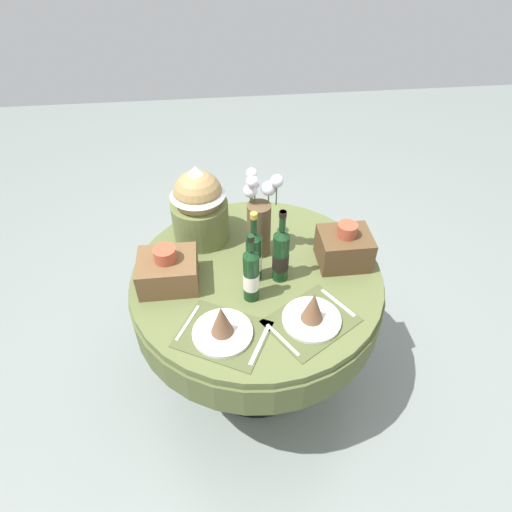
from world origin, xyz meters
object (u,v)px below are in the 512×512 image
wine_bottle_left (254,255)px  woven_basket_side_left (168,270)px  dining_table (257,294)px  place_setting_left (222,327)px  woven_basket_side_right (344,247)px  flower_vase (259,217)px  wine_bottle_rear (281,255)px  place_setting_right (312,314)px  gift_tub_back_left (199,202)px  wine_bottle_centre (251,275)px

wine_bottle_left → woven_basket_side_left: wine_bottle_left is taller
dining_table → wine_bottle_left: bearing=-122.0°
place_setting_left → woven_basket_side_right: 0.69m
flower_vase → wine_bottle_rear: size_ratio=1.19×
place_setting_right → gift_tub_back_left: gift_tub_back_left is taller
dining_table → wine_bottle_centre: 0.31m
place_setting_left → gift_tub_back_left: (-0.07, 0.62, 0.16)m
place_setting_right → wine_bottle_centre: (-0.23, 0.16, 0.09)m
wine_bottle_rear → wine_bottle_centre: bearing=-143.0°
dining_table → wine_bottle_rear: size_ratio=3.20×
wine_bottle_left → place_setting_left: bearing=-117.3°
dining_table → place_setting_left: place_setting_left is taller
wine_bottle_centre → wine_bottle_rear: wine_bottle_rear is taller
flower_vase → wine_bottle_centre: bearing=-102.7°
woven_basket_side_left → woven_basket_side_right: woven_basket_side_right is taller
flower_vase → woven_basket_side_right: flower_vase is taller
dining_table → gift_tub_back_left: gift_tub_back_left is taller
woven_basket_side_left → gift_tub_back_left: bearing=64.2°
wine_bottle_centre → woven_basket_side_right: wine_bottle_centre is taller
dining_table → wine_bottle_rear: 0.29m
flower_vase → wine_bottle_centre: size_ratio=1.28×
place_setting_left → woven_basket_side_left: (-0.22, 0.32, 0.03)m
place_setting_left → wine_bottle_left: (0.16, 0.31, 0.09)m
wine_bottle_centre → place_setting_left: bearing=-125.4°
wine_bottle_centre → flower_vase: bearing=77.3°
wine_bottle_left → wine_bottle_centre: size_ratio=1.05×
place_setting_left → place_setting_right: size_ratio=0.99×
gift_tub_back_left → woven_basket_side_left: (-0.15, -0.31, -0.13)m
wine_bottle_left → woven_basket_side_right: wine_bottle_left is taller
place_setting_left → wine_bottle_centre: bearing=54.6°
dining_table → place_setting_left: bearing=-117.6°
gift_tub_back_left → woven_basket_side_right: gift_tub_back_left is taller
gift_tub_back_left → woven_basket_side_right: bearing=-21.6°
wine_bottle_rear → place_setting_right: bearing=-71.5°
dining_table → wine_bottle_left: size_ratio=3.27×
woven_basket_side_left → place_setting_left: bearing=-55.5°
flower_vase → gift_tub_back_left: 0.30m
place_setting_left → woven_basket_side_right: woven_basket_side_right is taller
wine_bottle_rear → woven_basket_side_left: size_ratio=1.43×
flower_vase → wine_bottle_rear: bearing=-70.0°
flower_vase → woven_basket_side_left: bearing=-157.3°
gift_tub_back_left → place_setting_left: bearing=-83.8°
wine_bottle_centre → gift_tub_back_left: 0.49m
dining_table → wine_bottle_left: wine_bottle_left is taller
place_setting_right → gift_tub_back_left: (-0.43, 0.60, 0.16)m
wine_bottle_rear → flower_vase: bearing=110.0°
dining_table → woven_basket_side_right: 0.46m
place_setting_right → wine_bottle_rear: 0.29m
dining_table → wine_bottle_rear: (0.10, -0.04, 0.27)m
wine_bottle_centre → wine_bottle_rear: 0.17m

